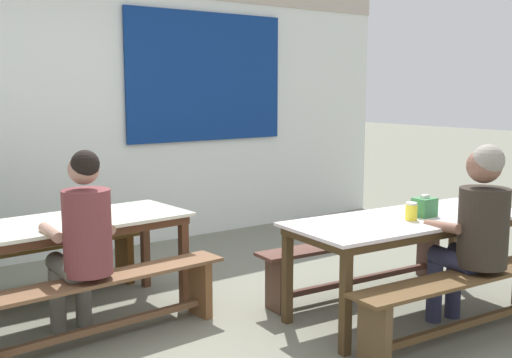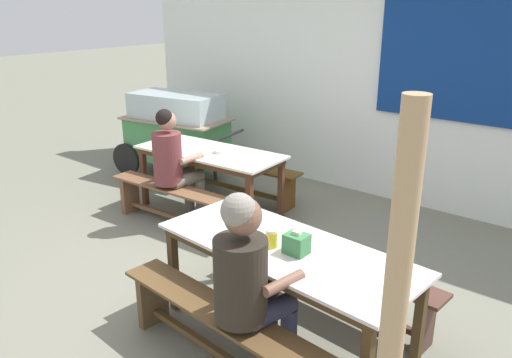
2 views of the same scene
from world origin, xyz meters
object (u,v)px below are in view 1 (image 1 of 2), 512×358
at_px(dining_table_far, 69,230).
at_px(bench_near_back, 358,257).
at_px(dining_table_near, 410,227).
at_px(person_left_back_turned, 83,236).
at_px(bench_near_front, 469,295).
at_px(bench_far_back, 43,262).
at_px(bench_far_front, 105,299).
at_px(person_near_front, 476,225).
at_px(soup_bowl, 89,215).
at_px(condiment_jar, 411,212).
at_px(tissue_box, 424,207).

distance_m(dining_table_far, bench_near_back, 2.26).
distance_m(dining_table_near, person_left_back_turned, 2.29).
relative_size(dining_table_far, bench_near_front, 0.91).
distance_m(bench_far_back, bench_far_front, 1.09).
bearing_deg(person_near_front, bench_far_back, 131.77).
relative_size(bench_far_front, soup_bowl, 12.10).
xyz_separation_m(dining_table_near, soup_bowl, (-1.88, 1.38, 0.09)).
distance_m(bench_near_back, bench_near_front, 1.09).
xyz_separation_m(bench_far_front, bench_near_back, (2.04, -0.27, 0.01)).
distance_m(person_near_front, condiment_jar, 0.45).
bearing_deg(tissue_box, bench_far_front, 157.95).
relative_size(dining_table_near, person_left_back_turned, 1.51).
relative_size(bench_near_front, condiment_jar, 14.85).
bearing_deg(bench_far_front, person_near_front, -32.26).
bearing_deg(bench_far_back, condiment_jar, -44.74).
distance_m(bench_far_front, condiment_jar, 2.18).
bearing_deg(soup_bowl, bench_near_front, -46.17).
height_order(person_near_front, condiment_jar, person_near_front).
bearing_deg(person_left_back_turned, bench_near_back, -9.17).
bearing_deg(dining_table_far, condiment_jar, -36.14).
relative_size(tissue_box, condiment_jar, 1.25).
bearing_deg(bench_far_back, bench_near_back, -32.90).
bearing_deg(bench_near_front, condiment_jar, 93.71).
bearing_deg(soup_bowl, bench_far_front, -101.95).
distance_m(bench_far_back, soup_bowl, 0.72).
distance_m(dining_table_near, bench_near_front, 0.65).
height_order(bench_near_back, person_near_front, person_near_front).
xyz_separation_m(dining_table_far, person_near_front, (2.11, -1.86, 0.09)).
height_order(person_left_back_turned, condiment_jar, person_left_back_turned).
bearing_deg(bench_far_front, soup_bowl, 78.05).
height_order(dining_table_near, tissue_box, tissue_box).
height_order(dining_table_far, soup_bowl, soup_bowl).
bearing_deg(bench_near_back, bench_near_front, -94.35).
height_order(bench_far_front, person_left_back_turned, person_left_back_turned).
bearing_deg(dining_table_near, person_near_front, -81.02).
xyz_separation_m(dining_table_far, condiment_jar, (1.96, -1.43, 0.14)).
bearing_deg(soup_bowl, bench_near_back, -23.32).
bearing_deg(bench_near_back, tissue_box, -83.14).
xyz_separation_m(bench_far_front, tissue_box, (2.11, -0.86, 0.50)).
height_order(bench_far_front, bench_near_front, same).
bearing_deg(tissue_box, condiment_jar, -169.98).
height_order(dining_table_far, bench_far_front, dining_table_far).
bearing_deg(person_near_front, person_left_back_turned, 147.63).
bearing_deg(dining_table_far, tissue_box, -33.13).
bearing_deg(person_left_back_turned, bench_far_back, 87.83).
height_order(dining_table_near, person_near_front, person_near_front).
distance_m(bench_far_back, person_near_front, 3.25).
relative_size(person_near_front, soup_bowl, 8.99).
xyz_separation_m(dining_table_near, bench_near_front, (-0.04, -0.54, -0.36)).
bearing_deg(bench_near_front, soup_bowl, 133.83).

